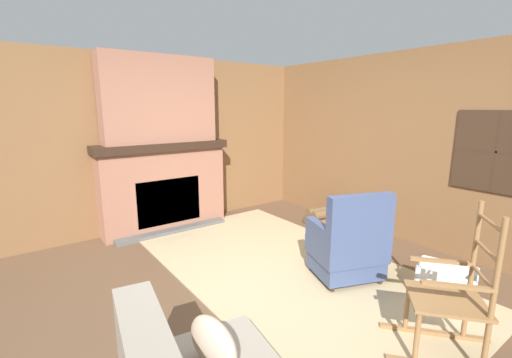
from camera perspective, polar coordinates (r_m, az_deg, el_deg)
The scene contains 12 objects.
ground_plane at distance 3.54m, azimuth -0.00°, elevation -18.36°, with size 14.00×14.00×0.00m, color brown.
wood_panel_wall_left at distance 5.28m, azimuth -16.20°, elevation 5.65°, with size 0.06×5.48×2.50m.
wood_panel_wall_back at distance 4.95m, azimuth 23.98°, elevation 4.73°, with size 5.48×0.09×2.50m.
fireplace_hearth at distance 5.18m, azimuth -14.98°, elevation -1.26°, with size 0.55×1.90×1.29m.
chimney_breast at distance 5.07m, azimuth -15.81°, elevation 12.61°, with size 0.30×1.59×1.19m.
area_rug at distance 4.01m, azimuth 4.81°, elevation -14.46°, with size 3.92×2.17×0.01m.
armchair at distance 3.74m, azimuth 15.14°, elevation -10.92°, with size 0.78×0.84×0.97m.
rocking_chair at distance 2.96m, azimuth 29.81°, elevation -17.68°, with size 0.88×0.84×1.13m.
firewood_stack at distance 5.36m, azimuth 10.62°, elevation -6.40°, with size 0.48×0.42×0.26m.
laundry_basket at distance 3.82m, azimuth 29.10°, elevation -14.89°, with size 0.58×0.48×0.32m.
oil_lamp_vase at distance 4.92m, azimuth -22.89°, elevation 6.43°, with size 0.13×0.13×0.30m.
storage_case at distance 5.34m, azimuth -9.89°, elevation 7.04°, with size 0.15×0.21×0.12m.
Camera 1 is at (2.46, -1.81, 1.79)m, focal length 24.00 mm.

